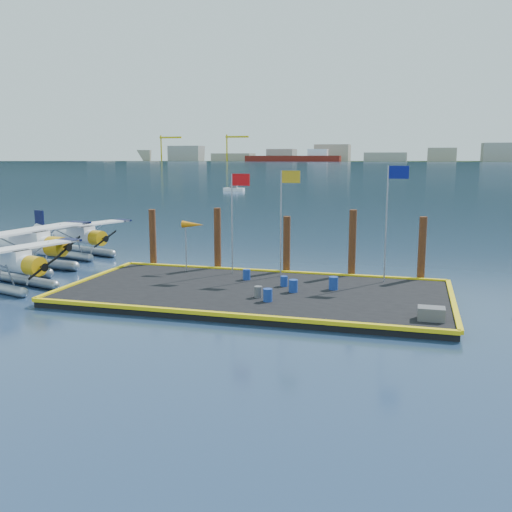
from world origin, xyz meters
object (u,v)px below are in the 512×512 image
(piling_4, at_px, (422,251))
(piling_2, at_px, (287,247))
(flagpole_blue, at_px, (391,206))
(drum_3, at_px, (258,292))
(flagpole_yellow, at_px, (284,207))
(windsock, at_px, (193,226))
(drum_5, at_px, (284,281))
(seaplane_a, at_px, (9,265))
(seaplane_b, at_px, (25,247))
(piling_1, at_px, (218,241))
(drum_1, at_px, (268,295))
(drum_2, at_px, (293,286))
(drum_4, at_px, (333,283))
(flagpole_red, at_px, (235,208))
(drum_0, at_px, (247,275))
(crate, at_px, (431,314))
(piling_0, at_px, (153,240))
(seaplane_c, at_px, (78,238))
(piling_3, at_px, (352,246))

(piling_4, bearing_deg, piling_2, 180.00)
(flagpole_blue, bearing_deg, drum_3, -138.79)
(flagpole_yellow, bearing_deg, piling_4, 11.60)
(flagpole_blue, distance_m, windsock, 11.81)
(piling_2, distance_m, piling_4, 8.00)
(drum_5, relative_size, flagpole_yellow, 0.09)
(seaplane_a, relative_size, seaplane_b, 0.85)
(piling_1, bearing_deg, drum_3, -56.58)
(drum_1, xyz_separation_m, windsock, (-6.28, 6.01, 2.51))
(drum_2, relative_size, flagpole_blue, 0.10)
(drum_1, height_order, drum_4, drum_4)
(flagpole_red, height_order, piling_1, flagpole_red)
(drum_0, xyz_separation_m, flagpole_yellow, (1.86, 1.49, 3.81))
(flagpole_yellow, bearing_deg, drum_1, -84.73)
(windsock, relative_size, piling_2, 0.82)
(drum_4, distance_m, piling_1, 9.15)
(crate, distance_m, flagpole_yellow, 11.58)
(piling_2, bearing_deg, drum_0, -118.20)
(drum_0, distance_m, windsock, 4.85)
(seaplane_a, relative_size, windsock, 2.83)
(drum_2, relative_size, flagpole_red, 0.11)
(piling_0, bearing_deg, piling_1, 0.00)
(piling_4, bearing_deg, piling_1, 180.00)
(drum_2, distance_m, drum_5, 1.43)
(piling_1, bearing_deg, windsock, -122.66)
(drum_2, xyz_separation_m, piling_4, (6.45, 5.37, 1.27))
(drum_1, bearing_deg, flagpole_blue, 47.85)
(seaplane_b, distance_m, piling_2, 17.02)
(drum_4, bearing_deg, piling_1, 152.14)
(drum_3, distance_m, flagpole_yellow, 6.58)
(windsock, relative_size, piling_4, 0.78)
(seaplane_a, relative_size, drum_4, 12.75)
(drum_0, relative_size, flagpole_blue, 0.09)
(drum_5, bearing_deg, seaplane_c, 157.12)
(crate, bearing_deg, drum_2, 153.02)
(drum_3, bearing_deg, piling_0, 142.59)
(seaplane_b, distance_m, drum_4, 20.39)
(flagpole_yellow, bearing_deg, piling_1, 161.21)
(drum_1, relative_size, drum_3, 1.11)
(flagpole_blue, height_order, windsock, flagpole_blue)
(windsock, bearing_deg, piling_4, 6.75)
(flagpole_yellow, xyz_separation_m, piling_1, (-4.70, 1.60, -2.41))
(drum_0, bearing_deg, piling_0, 157.16)
(flagpole_blue, height_order, piling_1, flagpole_blue)
(flagpole_red, relative_size, piling_3, 1.40)
(piling_2, bearing_deg, seaplane_b, -171.04)
(drum_0, xyz_separation_m, drum_1, (2.41, -4.52, 0.01))
(crate, xyz_separation_m, flagpole_red, (-11.18, 7.24, 3.71))
(drum_2, relative_size, piling_1, 0.16)
(seaplane_b, xyz_separation_m, crate, (25.20, -6.19, -0.92))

